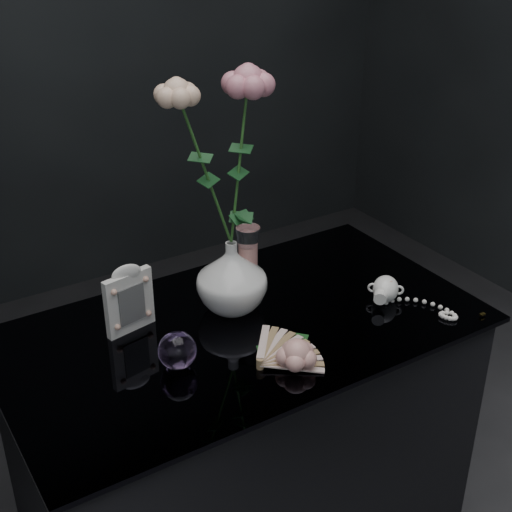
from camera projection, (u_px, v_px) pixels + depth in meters
table at (244, 456)px, 1.74m from camera, size 1.05×0.58×0.76m
vase at (232, 276)px, 1.59m from camera, size 0.18×0.18×0.17m
wine_glass at (248, 263)px, 1.63m from camera, size 0.07×0.07×0.18m
picture_frame at (129, 298)px, 1.51m from camera, size 0.13×0.11×0.16m
paperweight at (177, 350)px, 1.41m from camera, size 0.09×0.09×0.08m
paper_fan at (260, 363)px, 1.42m from camera, size 0.30×0.25×0.03m
loose_rose at (297, 354)px, 1.42m from camera, size 0.17×0.21×0.06m
pearl_jar at (386, 288)px, 1.65m from camera, size 0.30×0.30×0.06m
roses at (223, 150)px, 1.45m from camera, size 0.25×0.12×0.43m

